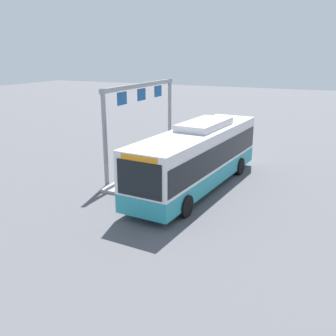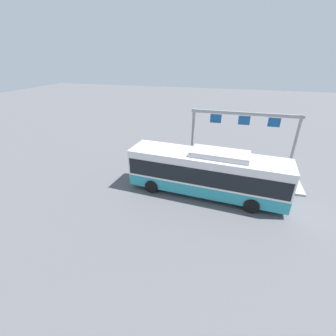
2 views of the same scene
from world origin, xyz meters
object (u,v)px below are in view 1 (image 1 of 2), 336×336
Objects in this scene: person_boarding at (132,177)px; trash_bin at (192,148)px; person_waiting_near at (142,170)px; person_waiting_mid at (144,165)px; bus_main at (198,155)px.

trash_bin is at bearing 67.17° from person_boarding.
person_waiting_near and person_waiting_mid have the same top height.
person_waiting_near is 0.90m from person_waiting_mid.
person_boarding is 1.00× the size of person_waiting_mid.
bus_main is 3.73m from person_boarding.
person_waiting_near is at bearing -56.70° from bus_main.
bus_main reaches higher than person_waiting_mid.
person_boarding is 2.25m from person_waiting_mid.
trash_bin is at bearing 53.33° from person_waiting_mid.
bus_main reaches higher than person_waiting_near.
person_boarding is 8.50m from trash_bin.
trash_bin is (-7.12, 0.03, -0.44)m from person_waiting_near.
person_boarding is 1.00× the size of person_waiting_near.
trash_bin is at bearing 68.24° from person_waiting_near.
bus_main is 12.45× the size of trash_bin.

